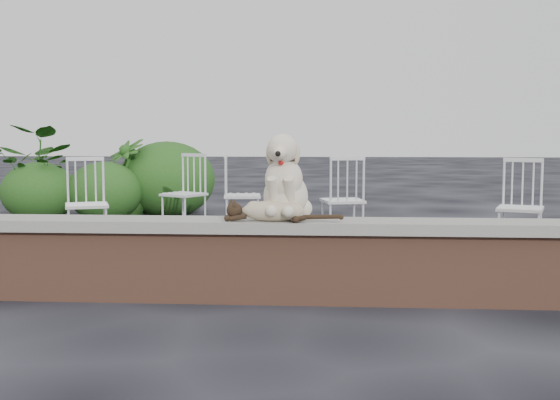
# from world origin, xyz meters

# --- Properties ---
(ground) EXTENTS (60.00, 60.00, 0.00)m
(ground) POSITION_xyz_m (0.00, 0.00, 0.00)
(ground) COLOR black
(ground) RESTS_ON ground
(brick_wall) EXTENTS (6.00, 0.30, 0.50)m
(brick_wall) POSITION_xyz_m (0.00, 0.00, 0.25)
(brick_wall) COLOR brown
(brick_wall) RESTS_ON ground
(capstone) EXTENTS (6.20, 0.40, 0.08)m
(capstone) POSITION_xyz_m (0.00, 0.00, 0.54)
(capstone) COLOR slate
(capstone) RESTS_ON brick_wall
(dog) EXTENTS (0.46, 0.57, 0.61)m
(dog) POSITION_xyz_m (0.39, 0.06, 0.89)
(dog) COLOR beige
(dog) RESTS_ON capstone
(cat) EXTENTS (0.98, 0.34, 0.16)m
(cat) POSITION_xyz_m (0.31, -0.09, 0.66)
(cat) COLOR tan
(cat) RESTS_ON capstone
(chair_a) EXTENTS (0.72, 0.72, 0.94)m
(chair_a) POSITION_xyz_m (-1.77, 2.07, 0.47)
(chair_a) COLOR silver
(chair_a) RESTS_ON ground
(chair_b) EXTENTS (0.77, 0.77, 0.94)m
(chair_b) POSITION_xyz_m (-1.04, 3.39, 0.47)
(chair_b) COLOR silver
(chair_b) RESTS_ON ground
(chair_c) EXTENTS (0.67, 0.67, 0.94)m
(chair_c) POSITION_xyz_m (0.85, 2.72, 0.47)
(chair_c) COLOR silver
(chair_c) RESTS_ON ground
(chair_e) EXTENTS (0.63, 0.63, 0.94)m
(chair_e) POSITION_xyz_m (-0.31, 3.23, 0.47)
(chair_e) COLOR silver
(chair_e) RESTS_ON ground
(chair_d) EXTENTS (0.71, 0.71, 0.94)m
(chair_d) POSITION_xyz_m (2.57, 2.06, 0.47)
(chair_d) COLOR silver
(chair_d) RESTS_ON ground
(potted_plant_a) EXTENTS (1.31, 1.19, 1.29)m
(potted_plant_a) POSITION_xyz_m (-3.33, 4.60, 0.65)
(potted_plant_a) COLOR #244A15
(potted_plant_a) RESTS_ON ground
(potted_plant_b) EXTENTS (0.88, 0.88, 1.11)m
(potted_plant_b) POSITION_xyz_m (-2.17, 4.84, 0.55)
(potted_plant_b) COLOR #244A15
(potted_plant_b) RESTS_ON ground
(shrubbery) EXTENTS (2.87, 1.86, 1.13)m
(shrubbery) POSITION_xyz_m (-2.21, 4.93, 0.44)
(shrubbery) COLOR #244A15
(shrubbery) RESTS_ON ground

